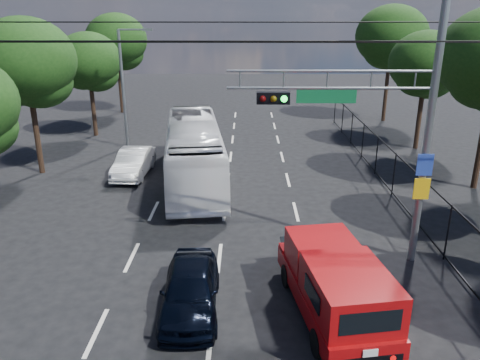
{
  "coord_description": "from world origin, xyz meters",
  "views": [
    {
      "loc": [
        0.89,
        -6.11,
        7.83
      ],
      "look_at": [
        0.7,
        8.06,
        2.8
      ],
      "focal_mm": 35.0,
      "sensor_mm": 36.0,
      "label": 1
    }
  ],
  "objects_px": {
    "red_pickup": "(334,283)",
    "navy_hatchback": "(190,289)",
    "white_bus": "(194,151)",
    "signal_mast": "(392,105)",
    "white_van": "(134,163)"
  },
  "relations": [
    {
      "from": "red_pickup",
      "to": "navy_hatchback",
      "type": "xyz_separation_m",
      "value": [
        -3.92,
        0.26,
        -0.38
      ]
    },
    {
      "from": "navy_hatchback",
      "to": "white_bus",
      "type": "bearing_deg",
      "value": 93.12
    },
    {
      "from": "signal_mast",
      "to": "white_van",
      "type": "height_order",
      "value": "signal_mast"
    },
    {
      "from": "navy_hatchback",
      "to": "white_van",
      "type": "bearing_deg",
      "value": 107.73
    },
    {
      "from": "signal_mast",
      "to": "white_bus",
      "type": "height_order",
      "value": "signal_mast"
    },
    {
      "from": "red_pickup",
      "to": "signal_mast",
      "type": "bearing_deg",
      "value": 57.86
    },
    {
      "from": "signal_mast",
      "to": "white_bus",
      "type": "distance_m",
      "value": 11.15
    },
    {
      "from": "signal_mast",
      "to": "red_pickup",
      "type": "bearing_deg",
      "value": -122.14
    },
    {
      "from": "navy_hatchback",
      "to": "white_van",
      "type": "height_order",
      "value": "white_van"
    },
    {
      "from": "navy_hatchback",
      "to": "white_van",
      "type": "relative_size",
      "value": 0.95
    },
    {
      "from": "red_pickup",
      "to": "white_bus",
      "type": "relative_size",
      "value": 0.51
    },
    {
      "from": "red_pickup",
      "to": "navy_hatchback",
      "type": "relative_size",
      "value": 1.41
    },
    {
      "from": "white_bus",
      "to": "white_van",
      "type": "bearing_deg",
      "value": 158.77
    },
    {
      "from": "red_pickup",
      "to": "navy_hatchback",
      "type": "bearing_deg",
      "value": 176.22
    },
    {
      "from": "navy_hatchback",
      "to": "signal_mast",
      "type": "bearing_deg",
      "value": 24.09
    }
  ]
}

